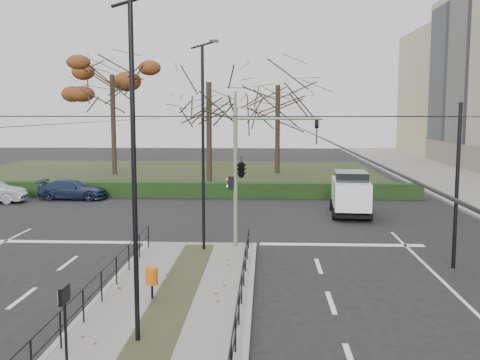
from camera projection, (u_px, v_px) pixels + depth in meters
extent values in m
plane|color=black|center=(184.00, 281.00, 18.94)|extent=(140.00, 140.00, 0.00)
cube|color=slate|center=(172.00, 304.00, 16.46)|extent=(4.40, 15.00, 0.14)
cube|color=slate|center=(480.00, 191.00, 39.94)|extent=(8.00, 90.00, 0.14)
cube|color=#293219|center=(169.00, 174.00, 50.94)|extent=(38.00, 26.00, 0.10)
cube|color=black|center=(135.00, 189.00, 37.60)|extent=(38.00, 1.00, 1.00)
cylinder|color=black|center=(148.00, 237.00, 22.93)|extent=(0.04, 0.04, 0.90)
cylinder|color=black|center=(249.00, 238.00, 22.75)|extent=(0.04, 0.04, 0.90)
cylinder|color=black|center=(101.00, 272.00, 16.33)|extent=(0.04, 13.20, 0.04)
cylinder|color=black|center=(242.00, 273.00, 16.15)|extent=(0.04, 13.20, 0.04)
cylinder|color=black|center=(457.00, 186.00, 20.13)|extent=(0.14, 0.14, 6.00)
cylinder|color=black|center=(187.00, 117.00, 19.27)|extent=(20.00, 0.02, 0.02)
cylinder|color=black|center=(194.00, 116.00, 21.25)|extent=(20.00, 0.02, 0.02)
cylinder|color=black|center=(54.00, 124.00, 16.48)|extent=(0.02, 34.00, 0.02)
cylinder|color=black|center=(293.00, 125.00, 16.16)|extent=(0.02, 34.00, 0.02)
cylinder|color=slate|center=(235.00, 178.00, 22.98)|extent=(0.18, 0.18, 5.69)
cylinder|color=slate|center=(279.00, 119.00, 22.61)|extent=(3.50, 0.11, 0.11)
imported|color=black|center=(317.00, 132.00, 22.60)|extent=(0.17, 0.20, 0.98)
imported|color=black|center=(241.00, 167.00, 22.91)|extent=(0.57, 2.19, 0.88)
cube|color=black|center=(231.00, 183.00, 23.01)|extent=(0.24, 0.18, 0.55)
sphere|color=#FF0C0C|center=(228.00, 179.00, 23.00)|extent=(0.12, 0.12, 0.12)
sphere|color=#0CE533|center=(228.00, 186.00, 23.03)|extent=(0.12, 0.12, 0.12)
cylinder|color=black|center=(152.00, 291.00, 16.68)|extent=(0.07, 0.07, 0.46)
cylinder|color=#C1540B|center=(152.00, 276.00, 16.62)|extent=(0.37, 0.37, 0.51)
cylinder|color=black|center=(66.00, 331.00, 11.90)|extent=(0.06, 0.06, 1.79)
cube|color=black|center=(64.00, 294.00, 11.80)|extent=(0.09, 0.49, 0.38)
cube|color=silver|center=(62.00, 294.00, 11.80)|extent=(0.02, 0.43, 0.31)
cylinder|color=black|center=(134.00, 177.00, 13.15)|extent=(0.12, 0.12, 8.01)
cylinder|color=black|center=(203.00, 149.00, 22.18)|extent=(0.12, 0.12, 8.09)
cube|color=black|center=(214.00, 41.00, 21.65)|extent=(0.35, 0.14, 0.10)
imported|color=#1E2B47|center=(73.00, 189.00, 36.55)|extent=(4.53, 2.04, 1.29)
cube|color=white|center=(350.00, 193.00, 30.86)|extent=(2.18, 4.56, 1.44)
cube|color=black|center=(351.00, 178.00, 30.75)|extent=(1.89, 2.56, 0.67)
cube|color=black|center=(350.00, 210.00, 30.97)|extent=(2.22, 4.65, 0.18)
cylinder|color=black|center=(370.00, 214.00, 29.41)|extent=(0.27, 0.67, 0.66)
cylinder|color=black|center=(334.00, 213.00, 29.63)|extent=(0.27, 0.67, 0.66)
cylinder|color=black|center=(365.00, 205.00, 32.30)|extent=(0.27, 0.67, 0.66)
cylinder|color=black|center=(332.00, 204.00, 32.52)|extent=(0.27, 0.67, 0.66)
cylinder|color=black|center=(113.00, 125.00, 50.15)|extent=(0.44, 0.44, 8.86)
ellipsoid|color=#552613|center=(112.00, 74.00, 49.62)|extent=(8.13, 8.13, 5.57)
cylinder|color=black|center=(278.00, 129.00, 51.04)|extent=(0.44, 0.44, 7.98)
cylinder|color=black|center=(209.00, 133.00, 44.03)|extent=(0.44, 0.44, 7.86)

